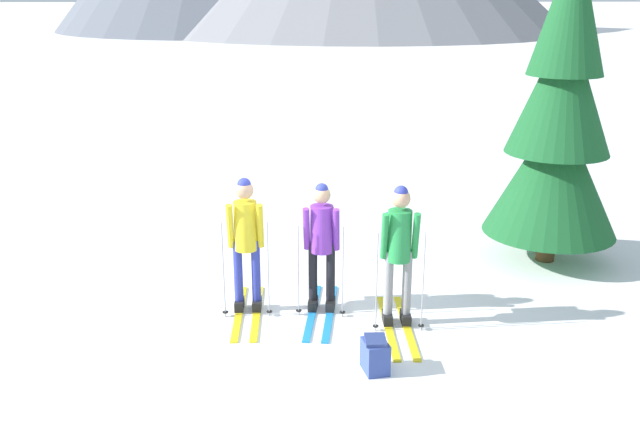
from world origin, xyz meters
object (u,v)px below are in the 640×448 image
object	(u,v)px
skier_in_green	(399,248)
skier_in_purple	(322,241)
pine_tree_near	(559,120)
skier_in_yellow	(246,237)
backpack_on_snow_front	(375,355)

from	to	relation	value
skier_in_green	skier_in_purple	bearing A→B (deg)	154.27
skier_in_purple	pine_tree_near	size ratio (longest dim) A/B	0.36
skier_in_green	pine_tree_near	distance (m)	3.42
skier_in_yellow	backpack_on_snow_front	distance (m)	2.26
skier_in_purple	pine_tree_near	bearing A→B (deg)	25.41
skier_in_purple	backpack_on_snow_front	xyz separation A→B (m)	(0.51, -1.54, -0.73)
skier_in_yellow	pine_tree_near	bearing A→B (deg)	20.24
pine_tree_near	skier_in_purple	bearing A→B (deg)	-154.59
skier_in_yellow	skier_in_purple	distance (m)	0.93
pine_tree_near	skier_in_yellow	bearing A→B (deg)	-159.76
skier_in_yellow	pine_tree_near	distance (m)	4.73
skier_in_purple	skier_in_green	xyz separation A→B (m)	(0.88, -0.43, 0.05)
skier_in_green	backpack_on_snow_front	distance (m)	1.41
skier_in_yellow	skier_in_green	world-z (taller)	skier_in_green
skier_in_green	pine_tree_near	xyz separation A→B (m)	(2.50, 2.03, 1.13)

